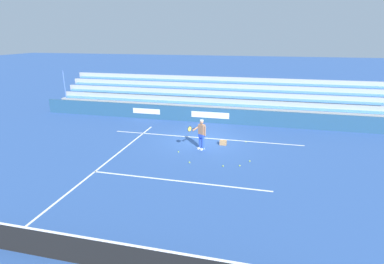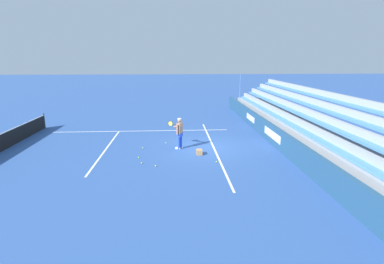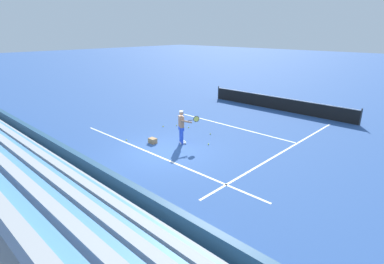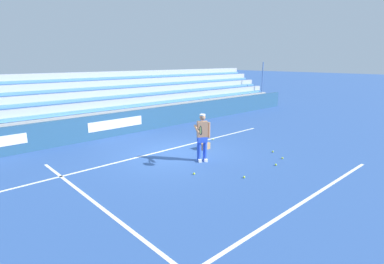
# 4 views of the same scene
# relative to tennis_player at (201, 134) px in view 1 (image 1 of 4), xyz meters

# --- Properties ---
(ground_plane) EXTENTS (160.00, 160.00, 0.00)m
(ground_plane) POSITION_rel_tennis_player_xyz_m (0.20, -1.43, -0.89)
(ground_plane) COLOR #2D5193
(court_baseline_white) EXTENTS (12.00, 0.10, 0.01)m
(court_baseline_white) POSITION_rel_tennis_player_xyz_m (0.20, -1.93, -0.89)
(court_baseline_white) COLOR white
(court_baseline_white) RESTS_ON ground
(court_sideline_white) EXTENTS (0.10, 12.00, 0.01)m
(court_sideline_white) POSITION_rel_tennis_player_xyz_m (4.31, 2.57, -0.89)
(court_sideline_white) COLOR white
(court_sideline_white) RESTS_ON ground
(court_service_line_white) EXTENTS (8.22, 0.10, 0.01)m
(court_service_line_white) POSITION_rel_tennis_player_xyz_m (0.20, 4.07, -0.89)
(court_service_line_white) COLOR white
(court_service_line_white) RESTS_ON ground
(back_wall_sponsor_board) EXTENTS (27.69, 0.25, 1.10)m
(back_wall_sponsor_board) POSITION_rel_tennis_player_xyz_m (0.21, -5.50, -0.34)
(back_wall_sponsor_board) COLOR navy
(back_wall_sponsor_board) RESTS_ON ground
(bleacher_stand) EXTENTS (26.31, 3.20, 3.40)m
(bleacher_stand) POSITION_rel_tennis_player_xyz_m (0.20, -7.73, -0.13)
(bleacher_stand) COLOR #9EA3A8
(bleacher_stand) RESTS_ON ground
(tennis_player) EXTENTS (0.92, 0.87, 1.71)m
(tennis_player) POSITION_rel_tennis_player_xyz_m (0.00, 0.00, 0.00)
(tennis_player) COLOR blue
(tennis_player) RESTS_ON ground
(ball_box_cardboard) EXTENTS (0.40, 0.30, 0.26)m
(ball_box_cardboard) POSITION_rel_tennis_player_xyz_m (-1.12, -1.01, -0.76)
(ball_box_cardboard) COLOR #A87F51
(ball_box_cardboard) RESTS_ON ground
(tennis_ball_stray_back) EXTENTS (0.07, 0.07, 0.07)m
(tennis_ball_stray_back) POSITION_rel_tennis_player_xyz_m (-1.54, 2.08, -0.86)
(tennis_ball_stray_back) COLOR #CCE533
(tennis_ball_stray_back) RESTS_ON ground
(tennis_ball_near_player) EXTENTS (0.07, 0.07, 0.07)m
(tennis_ball_near_player) POSITION_rel_tennis_player_xyz_m (-2.40, -1.73, -0.86)
(tennis_ball_near_player) COLOR #CCE533
(tennis_ball_near_player) RESTS_ON ground
(tennis_ball_far_left) EXTENTS (0.07, 0.07, 0.07)m
(tennis_ball_far_left) POSITION_rel_tennis_player_xyz_m (1.12, 0.78, -0.86)
(tennis_ball_far_left) COLOR #CCE533
(tennis_ball_far_left) RESTS_ON ground
(tennis_ball_by_box) EXTENTS (0.07, 0.07, 0.07)m
(tennis_ball_by_box) POSITION_rel_tennis_player_xyz_m (-2.34, 1.85, -0.86)
(tennis_ball_by_box) COLOR #CCE533
(tennis_ball_by_box) RESTS_ON ground
(tennis_ball_far_right) EXTENTS (0.07, 0.07, 0.07)m
(tennis_ball_far_right) POSITION_rel_tennis_player_xyz_m (-2.79, 1.16, -0.86)
(tennis_ball_far_right) COLOR #CCE533
(tennis_ball_far_right) RESTS_ON ground
(tennis_ball_midcourt) EXTENTS (0.07, 0.07, 0.07)m
(tennis_ball_midcourt) POSITION_rel_tennis_player_xyz_m (0.18, 2.04, -0.86)
(tennis_ball_midcourt) COLOR #CCE533
(tennis_ball_midcourt) RESTS_ON ground
(tennis_net) EXTENTS (11.09, 0.09, 1.07)m
(tennis_net) POSITION_rel_tennis_player_xyz_m (0.20, 9.59, -0.40)
(tennis_net) COLOR #33383D
(tennis_net) RESTS_ON ground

